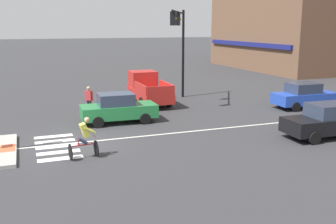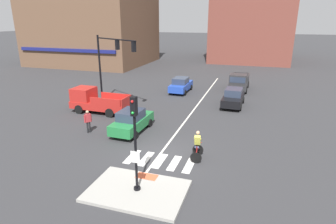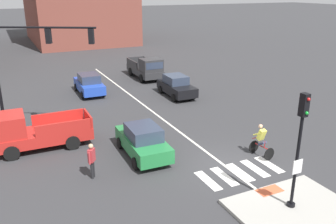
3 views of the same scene
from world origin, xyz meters
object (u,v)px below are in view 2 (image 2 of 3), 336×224
at_px(pickup_truck_charcoal_eastbound_distant, 239,82).
at_px(car_blue_westbound_distant, 181,85).
at_px(car_green_westbound_near, 132,121).
at_px(pedestrian_at_curb_left, 88,120).
at_px(car_black_eastbound_far, 233,98).
at_px(traffic_light_mast, 110,57).
at_px(cyclist, 197,145).
at_px(pickup_truck_red_cross_left, 95,101).
at_px(signal_pole, 135,136).

bearing_deg(pickup_truck_charcoal_eastbound_distant, car_blue_westbound_distant, -156.88).
height_order(car_green_westbound_near, pedestrian_at_curb_left, pedestrian_at_curb_left).
xyz_separation_m(car_black_eastbound_far, pedestrian_at_curb_left, (-9.21, -9.79, 0.17)).
bearing_deg(traffic_light_mast, car_blue_westbound_distant, 54.49).
bearing_deg(traffic_light_mast, car_green_westbound_near, -50.51).
xyz_separation_m(cyclist, pedestrian_at_curb_left, (-8.24, 1.52, 0.11)).
xyz_separation_m(traffic_light_mast, cyclist, (9.88, -8.13, -3.60)).
bearing_deg(cyclist, pickup_truck_charcoal_eastbound_distant, 86.75).
height_order(cyclist, pedestrian_at_curb_left, cyclist).
bearing_deg(cyclist, pickup_truck_red_cross_left, 150.32).
bearing_deg(car_blue_westbound_distant, pickup_truck_charcoal_eastbound_distant, 23.12).
xyz_separation_m(signal_pole, car_blue_westbound_distant, (-3.09, 19.09, -2.07)).
relative_size(car_blue_westbound_distant, pickup_truck_red_cross_left, 0.81).
distance_m(car_black_eastbound_far, cyclist, 11.35).
xyz_separation_m(pickup_truck_charcoal_eastbound_distant, pedestrian_at_curb_left, (-9.23, -15.96, 0.00)).
bearing_deg(pickup_truck_charcoal_eastbound_distant, cyclist, -93.25).
relative_size(car_black_eastbound_far, car_blue_westbound_distant, 1.00).
bearing_deg(pedestrian_at_curb_left, pickup_truck_charcoal_eastbound_distant, 59.95).
distance_m(traffic_light_mast, car_green_westbound_near, 8.01).
bearing_deg(pickup_truck_charcoal_eastbound_distant, pedestrian_at_curb_left, -120.05).
relative_size(pickup_truck_charcoal_eastbound_distant, cyclist, 3.05).
bearing_deg(signal_pole, cyclist, 64.90).
relative_size(car_black_eastbound_far, pedestrian_at_curb_left, 2.48).
relative_size(car_black_eastbound_far, pickup_truck_red_cross_left, 0.81).
height_order(car_blue_westbound_distant, pickup_truck_red_cross_left, pickup_truck_red_cross_left).
relative_size(signal_pole, car_green_westbound_near, 1.09).
xyz_separation_m(car_green_westbound_near, cyclist, (5.35, -2.64, 0.06)).
bearing_deg(pickup_truck_red_cross_left, pedestrian_at_curb_left, -64.66).
bearing_deg(pickup_truck_charcoal_eastbound_distant, signal_pole, -97.77).
xyz_separation_m(signal_pole, traffic_light_mast, (-7.92, 12.32, 1.60)).
bearing_deg(signal_pole, car_green_westbound_near, 116.38).
bearing_deg(cyclist, car_green_westbound_near, 153.78).
relative_size(signal_pole, pickup_truck_charcoal_eastbound_distant, 0.88).
distance_m(pickup_truck_red_cross_left, pickup_truck_charcoal_eastbound_distant, 16.19).
height_order(car_black_eastbound_far, car_blue_westbound_distant, same).
relative_size(car_blue_westbound_distant, car_green_westbound_near, 1.00).
bearing_deg(traffic_light_mast, pedestrian_at_curb_left, -76.04).
distance_m(signal_pole, cyclist, 5.05).
distance_m(signal_pole, car_black_eastbound_far, 15.91).
xyz_separation_m(pickup_truck_red_cross_left, pedestrian_at_curb_left, (2.06, -4.35, 0.00)).
height_order(car_green_westbound_near, cyclist, cyclist).
height_order(pickup_truck_charcoal_eastbound_distant, pedestrian_at_curb_left, pickup_truck_charcoal_eastbound_distant).
relative_size(pickup_truck_charcoal_eastbound_distant, pedestrian_at_curb_left, 3.07).
xyz_separation_m(car_green_westbound_near, pedestrian_at_curb_left, (-2.88, -1.12, 0.17)).
distance_m(traffic_light_mast, cyclist, 13.29).
distance_m(signal_pole, car_blue_westbound_distant, 19.45).
height_order(car_black_eastbound_far, pickup_truck_charcoal_eastbound_distant, pickup_truck_charcoal_eastbound_distant).
bearing_deg(pickup_truck_charcoal_eastbound_distant, car_green_westbound_near, -113.15).
distance_m(pickup_truck_charcoal_eastbound_distant, cyclist, 17.50).
height_order(car_blue_westbound_distant, pedestrian_at_curb_left, pedestrian_at_curb_left).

